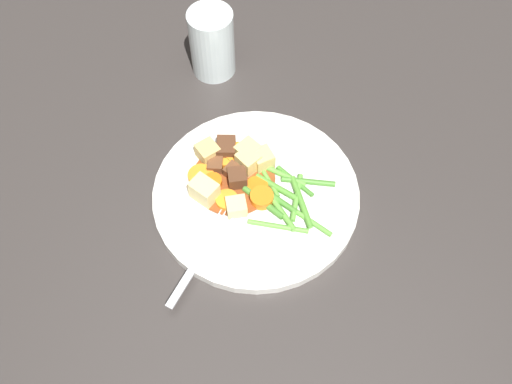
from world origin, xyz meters
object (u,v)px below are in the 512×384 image
at_px(dinner_plate, 256,195).
at_px(meat_chunk_3, 226,149).
at_px(carrot_slice_6, 256,187).
at_px(potato_chunk_5, 204,191).
at_px(carrot_slice_4, 238,155).
at_px(carrot_slice_2, 262,198).
at_px(carrot_slice_5, 201,176).
at_px(potato_chunk_3, 248,162).
at_px(potato_chunk_4, 265,160).
at_px(carrot_slice_3, 213,180).
at_px(potato_chunk_0, 208,152).
at_px(carrot_slice_0, 227,200).
at_px(meat_chunk_0, 233,171).
at_px(fork, 208,245).
at_px(meat_chunk_1, 215,165).
at_px(carrot_slice_1, 225,160).
at_px(potato_chunk_2, 248,152).
at_px(potato_chunk_1, 236,207).
at_px(water_glass, 212,43).
at_px(meat_chunk_2, 237,178).

xyz_separation_m(dinner_plate, meat_chunk_3, (0.05, -0.05, 0.02)).
distance_m(carrot_slice_6, potato_chunk_5, 0.07).
bearing_deg(carrot_slice_6, carrot_slice_4, -52.69).
xyz_separation_m(carrot_slice_2, carrot_slice_5, (0.09, -0.02, -0.00)).
distance_m(potato_chunk_3, potato_chunk_4, 0.02).
relative_size(carrot_slice_3, potato_chunk_0, 0.90).
bearing_deg(carrot_slice_4, carrot_slice_0, 90.76).
bearing_deg(dinner_plate, meat_chunk_0, -30.29).
bearing_deg(potato_chunk_0, fork, 103.19).
bearing_deg(potato_chunk_3, carrot_slice_6, 118.11).
relative_size(carrot_slice_3, fork, 0.15).
height_order(carrot_slice_0, fork, carrot_slice_0).
bearing_deg(meat_chunk_1, meat_chunk_3, -109.73).
distance_m(carrot_slice_1, potato_chunk_2, 0.03).
bearing_deg(potato_chunk_4, carrot_slice_6, 82.26).
relative_size(carrot_slice_4, meat_chunk_0, 1.66).
bearing_deg(carrot_slice_3, fork, 98.63).
distance_m(carrot_slice_2, carrot_slice_5, 0.09).
xyz_separation_m(carrot_slice_0, meat_chunk_3, (0.02, -0.08, 0.01)).
bearing_deg(dinner_plate, carrot_slice_6, -75.19).
bearing_deg(potato_chunk_2, potato_chunk_4, 164.37).
xyz_separation_m(carrot_slice_0, carrot_slice_4, (0.00, -0.07, 0.00)).
xyz_separation_m(dinner_plate, meat_chunk_1, (0.06, -0.03, 0.02)).
relative_size(carrot_slice_0, potato_chunk_1, 1.17).
bearing_deg(fork, carrot_slice_3, -81.37).
xyz_separation_m(dinner_plate, water_glass, (0.11, -0.22, 0.05)).
bearing_deg(carrot_slice_1, potato_chunk_2, -156.01).
bearing_deg(potato_chunk_2, carrot_slice_6, 113.22).
height_order(carrot_slice_3, potato_chunk_0, potato_chunk_0).
height_order(carrot_slice_5, meat_chunk_1, meat_chunk_1).
height_order(carrot_slice_5, carrot_slice_6, carrot_slice_5).
relative_size(carrot_slice_6, fork, 0.18).
height_order(carrot_slice_3, potato_chunk_1, potato_chunk_1).
bearing_deg(meat_chunk_2, potato_chunk_3, -109.28).
bearing_deg(carrot_slice_5, meat_chunk_2, -177.14).
height_order(carrot_slice_3, meat_chunk_3, meat_chunk_3).
bearing_deg(carrot_slice_4, carrot_slice_2, 126.30).
xyz_separation_m(potato_chunk_1, potato_chunk_5, (0.05, -0.01, 0.01)).
xyz_separation_m(carrot_slice_6, potato_chunk_3, (0.02, -0.03, 0.01)).
relative_size(carrot_slice_3, water_glass, 0.23).
height_order(carrot_slice_4, potato_chunk_0, potato_chunk_0).
relative_size(potato_chunk_3, water_glass, 0.27).
distance_m(carrot_slice_3, carrot_slice_4, 0.05).
height_order(carrot_slice_1, potato_chunk_5, potato_chunk_5).
distance_m(potato_chunk_0, water_glass, 0.19).
bearing_deg(meat_chunk_0, potato_chunk_0, -28.85).
height_order(carrot_slice_6, potato_chunk_1, potato_chunk_1).
bearing_deg(potato_chunk_2, dinner_plate, 112.31).
height_order(carrot_slice_5, potato_chunk_5, potato_chunk_5).
xyz_separation_m(dinner_plate, potato_chunk_1, (0.02, 0.03, 0.02)).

